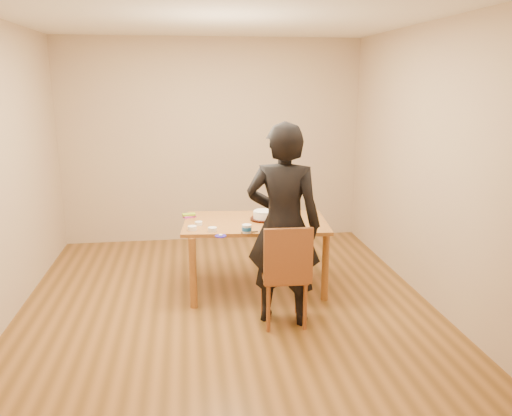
{
  "coord_description": "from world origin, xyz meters",
  "views": [
    {
      "loc": [
        -0.34,
        -4.48,
        2.14
      ],
      "look_at": [
        0.33,
        0.35,
        0.9
      ],
      "focal_mm": 35.0,
      "sensor_mm": 36.0,
      "label": 1
    }
  ],
  "objects": [
    {
      "name": "room_shell",
      "position": [
        0.0,
        0.34,
        1.35
      ],
      "size": [
        4.0,
        4.5,
        2.7
      ],
      "color": "brown",
      "rests_on": "ground"
    },
    {
      "name": "dining_table",
      "position": [
        0.33,
        0.4,
        0.73
      ],
      "size": [
        1.53,
        0.99,
        0.04
      ],
      "primitive_type": "cube",
      "rotation": [
        0.0,
        0.0,
        -0.09
      ],
      "color": "brown",
      "rests_on": "floor"
    },
    {
      "name": "dining_chair",
      "position": [
        0.48,
        -0.37,
        0.45
      ],
      "size": [
        0.39,
        0.39,
        0.04
      ],
      "primitive_type": "cube",
      "rotation": [
        0.0,
        0.0,
        -0.03
      ],
      "color": "brown",
      "rests_on": "floor"
    },
    {
      "name": "cake_plate",
      "position": [
        0.42,
        0.44,
        0.76
      ],
      "size": [
        0.27,
        0.27,
        0.02
      ],
      "primitive_type": "cylinder",
      "color": "#B21E0B",
      "rests_on": "dining_table"
    },
    {
      "name": "cake",
      "position": [
        0.42,
        0.44,
        0.8
      ],
      "size": [
        0.21,
        0.21,
        0.07
      ],
      "primitive_type": "cylinder",
      "color": "white",
      "rests_on": "cake_plate"
    },
    {
      "name": "frosting_dome",
      "position": [
        0.42,
        0.44,
        0.85
      ],
      "size": [
        0.21,
        0.21,
        0.03
      ],
      "primitive_type": "ellipsoid",
      "color": "white",
      "rests_on": "cake"
    },
    {
      "name": "frosting_tub",
      "position": [
        0.19,
        0.01,
        0.79
      ],
      "size": [
        0.09,
        0.09,
        0.08
      ],
      "primitive_type": "cylinder",
      "color": "white",
      "rests_on": "dining_table"
    },
    {
      "name": "frosting_lid",
      "position": [
        -0.06,
        -0.07,
        0.75
      ],
      "size": [
        0.11,
        0.11,
        0.01
      ],
      "primitive_type": "cylinder",
      "color": "#24179B",
      "rests_on": "dining_table"
    },
    {
      "name": "frosting_dollop",
      "position": [
        -0.06,
        -0.07,
        0.77
      ],
      "size": [
        0.04,
        0.04,
        0.02
      ],
      "primitive_type": "ellipsoid",
      "color": "white",
      "rests_on": "frosting_lid"
    },
    {
      "name": "ramekin_green",
      "position": [
        -0.13,
        0.1,
        0.77
      ],
      "size": [
        0.08,
        0.08,
        0.04
      ],
      "primitive_type": "cylinder",
      "color": "white",
      "rests_on": "dining_table"
    },
    {
      "name": "ramekin_yellow",
      "position": [
        -0.25,
        0.34,
        0.77
      ],
      "size": [
        0.08,
        0.08,
        0.04
      ],
      "primitive_type": "cylinder",
      "color": "white",
      "rests_on": "dining_table"
    },
    {
      "name": "ramekin_multi",
      "position": [
        -0.32,
        0.17,
        0.77
      ],
      "size": [
        0.09,
        0.09,
        0.04
      ],
      "primitive_type": "cylinder",
      "color": "white",
      "rests_on": "dining_table"
    },
    {
      "name": "candy_box_pink",
      "position": [
        -0.34,
        0.64,
        0.76
      ],
      "size": [
        0.14,
        0.11,
        0.02
      ],
      "primitive_type": "cube",
      "rotation": [
        0.0,
        0.0,
        0.4
      ],
      "color": "#C92F9A",
      "rests_on": "dining_table"
    },
    {
      "name": "candy_box_green",
      "position": [
        -0.35,
        0.64,
        0.78
      ],
      "size": [
        0.14,
        0.08,
        0.02
      ],
      "primitive_type": "cube",
      "rotation": [
        0.0,
        0.0,
        0.14
      ],
      "color": "green",
      "rests_on": "candy_box_pink"
    },
    {
      "name": "spatula",
      "position": [
        0.22,
        0.01,
        0.75
      ],
      "size": [
        0.16,
        0.03,
        0.01
      ],
      "primitive_type": "cube",
      "rotation": [
        0.0,
        0.0,
        0.11
      ],
      "color": "black",
      "rests_on": "dining_table"
    },
    {
      "name": "person",
      "position": [
        0.48,
        -0.33,
        0.91
      ],
      "size": [
        0.77,
        0.63,
        1.82
      ],
      "primitive_type": "imported",
      "rotation": [
        0.0,
        0.0,
        2.81
      ],
      "color": "black",
      "rests_on": "floor"
    }
  ]
}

